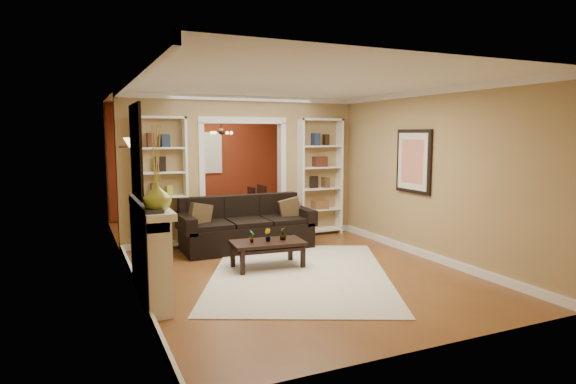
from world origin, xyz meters
name	(u,v)px	position (x,y,z in m)	size (l,w,h in m)	color
floor	(267,253)	(0.00, 0.00, 0.00)	(8.00, 8.00, 0.00)	brown
ceiling	(266,90)	(0.00, 0.00, 2.70)	(8.00, 8.00, 0.00)	white
wall_back	(205,161)	(0.00, 4.00, 1.35)	(8.00, 8.00, 0.00)	#A48756
wall_front	(429,206)	(0.00, -4.00, 1.35)	(8.00, 8.00, 0.00)	#A48756
wall_left	(123,179)	(-2.25, 0.00, 1.35)	(8.00, 8.00, 0.00)	#A48756
wall_right	(380,169)	(2.25, 0.00, 1.35)	(8.00, 8.00, 0.00)	#A48756
partition_wall	(243,169)	(0.00, 1.20, 1.35)	(4.50, 0.15, 2.70)	#A48756
red_back_panel	(206,162)	(0.00, 3.97, 1.32)	(4.44, 0.04, 2.64)	maroon
dining_window	(206,153)	(0.00, 3.93, 1.55)	(0.78, 0.03, 0.98)	#8CA5CC
area_rug	(299,274)	(-0.02, -1.33, 0.01)	(2.47, 3.45, 0.01)	beige
sofa	(247,223)	(-0.19, 0.45, 0.45)	(2.31, 1.00, 0.90)	black
pillow_left	(200,216)	(-1.02, 0.43, 0.64)	(0.39, 0.11, 0.39)	brown
pillow_right	(290,210)	(0.63, 0.43, 0.63)	(0.37, 0.11, 0.37)	brown
coffee_table	(268,254)	(-0.31, -0.83, 0.20)	(1.07, 0.58, 0.41)	black
plant_left	(252,236)	(-0.56, -0.83, 0.51)	(0.10, 0.07, 0.20)	#336626
plant_center	(268,235)	(-0.31, -0.83, 0.50)	(0.10, 0.08, 0.19)	#336626
plant_right	(283,233)	(-0.06, -0.83, 0.50)	(0.11, 0.11, 0.19)	#336626
bookshelf_left	(161,184)	(-1.55, 1.03, 1.15)	(0.90, 0.30, 2.30)	white
bookshelf_right	(320,177)	(1.55, 1.03, 1.15)	(0.90, 0.30, 2.30)	white
fireplace	(152,251)	(-2.09, -1.50, 0.58)	(0.32, 1.70, 1.16)	white
vase	(157,197)	(-2.09, -2.07, 1.32)	(0.31, 0.31, 0.32)	#96A736
mirror	(136,151)	(-2.23, -1.50, 1.80)	(0.03, 0.95, 1.10)	silver
wall_sconce	(125,145)	(-2.15, 0.55, 1.83)	(0.18, 0.18, 0.22)	#FFE0A5
framed_art	(413,161)	(2.21, -1.00, 1.55)	(0.04, 0.85, 1.05)	black
dining_table	(223,214)	(0.01, 2.63, 0.27)	(0.87, 1.56, 0.55)	black
dining_chair_nw	(201,208)	(-0.54, 2.33, 0.47)	(0.46, 0.46, 0.94)	black
dining_chair_ne	(251,205)	(0.56, 2.33, 0.46)	(0.46, 0.46, 0.92)	black
dining_chair_sw	(194,204)	(-0.54, 2.93, 0.48)	(0.47, 0.47, 0.95)	black
dining_chair_se	(242,204)	(0.56, 2.93, 0.41)	(0.40, 0.40, 0.82)	black
chandelier	(220,133)	(0.00, 2.70, 2.02)	(0.50, 0.50, 0.30)	#332117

